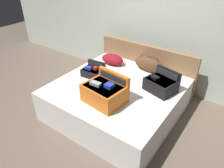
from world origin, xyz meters
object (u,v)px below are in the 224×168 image
Objects in this scene: hard_case_large at (105,92)px; hard_case_small at (93,71)px; hard_case_medium at (161,84)px; pillow_near_headboard at (112,59)px; duffel_bag at (149,64)px; bed at (117,99)px.

hard_case_large is 0.75m from hard_case_small.
hard_case_medium is 1.12m from hard_case_small.
hard_case_medium is 1.13× the size of pillow_near_headboard.
hard_case_large is 1.14m from duffel_bag.
hard_case_large is 1.18× the size of hard_case_medium.
duffel_bag is (-0.43, 0.45, 0.02)m from hard_case_medium.
hard_case_large is at bearing -43.29° from hard_case_small.
hard_case_medium is at bearing 24.35° from bed.
duffel_bag reaches higher than hard_case_small.
hard_case_large reaches higher than hard_case_medium.
bed is 0.83m from duffel_bag.
bed is 0.84m from pillow_near_headboard.
hard_case_medium is (0.60, 0.27, 0.37)m from bed.
hard_case_medium reaches higher than duffel_bag.
hard_case_large is 1.08× the size of duffel_bag.
hard_case_small is at bearing 148.48° from hard_case_large.
hard_case_large is 1.62× the size of hard_case_small.
hard_case_large is 0.86m from hard_case_medium.
hard_case_medium is at bearing 60.07° from hard_case_large.
pillow_near_headboard is at bearing -168.40° from duffel_bag.
duffel_bag is (0.17, 0.71, 0.38)m from bed.
hard_case_small is 0.82× the size of pillow_near_headboard.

